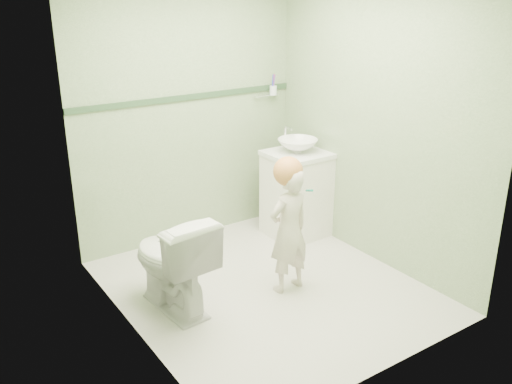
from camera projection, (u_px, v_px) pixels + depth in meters
ground at (266, 288)px, 4.47m from camera, size 2.50×2.50×0.00m
room_shell at (268, 144)px, 4.05m from camera, size 2.50×2.54×2.40m
trim_stripe at (188, 97)px, 4.96m from camera, size 2.20×0.02×0.05m
vanity at (296, 195)px, 5.32m from camera, size 0.52×0.50×0.80m
counter at (297, 154)px, 5.18m from camera, size 0.54×0.52×0.04m
basin at (298, 146)px, 5.15m from camera, size 0.37×0.37×0.13m
faucet at (286, 133)px, 5.26m from camera, size 0.03×0.13×0.18m
cup_holder at (272, 90)px, 5.39m from camera, size 0.26×0.07×0.21m
toilet at (172, 261)px, 4.08m from camera, size 0.49×0.79×0.77m
toddler at (289, 230)px, 4.29m from camera, size 0.39×0.27×1.02m
hair_cap at (288, 171)px, 4.15m from camera, size 0.23×0.23×0.23m
teal_toothbrush at (308, 190)px, 4.12m from camera, size 0.11×0.13×0.08m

